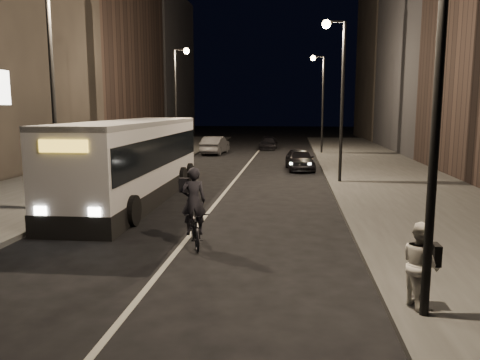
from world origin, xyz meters
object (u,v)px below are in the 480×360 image
(streetlight_right_mid, at_px, (338,79))
(car_mid, at_px, (215,145))
(car_far, at_px, (268,143))
(streetlight_right_far, at_px, (320,91))
(city_bus, at_px, (134,157))
(cyclist_on_bicycle, at_px, (195,220))
(streetlight_left_far, at_px, (179,88))
(streetlight_right_near, at_px, (426,22))
(streetlight_left_near, at_px, (59,68))
(car_near, at_px, (300,159))
(pedestrian_woman, at_px, (420,264))

(streetlight_right_mid, height_order, car_mid, streetlight_right_mid)
(car_far, bearing_deg, streetlight_right_far, -42.78)
(city_bus, relative_size, cyclist_on_bicycle, 5.49)
(streetlight_left_far, bearing_deg, streetlight_right_near, -67.70)
(city_bus, bearing_deg, streetlight_right_far, 66.45)
(streetlight_right_far, distance_m, city_bus, 23.30)
(streetlight_right_near, xyz_separation_m, streetlight_left_near, (-10.66, 8.00, 0.00))
(streetlight_right_near, bearing_deg, car_far, 97.08)
(streetlight_right_near, xyz_separation_m, car_near, (-1.73, 21.42, -4.67))
(streetlight_right_far, bearing_deg, streetlight_left_far, -150.64)
(pedestrian_woman, bearing_deg, streetlight_left_far, 8.17)
(streetlight_right_near, relative_size, streetlight_right_far, 1.00)
(streetlight_right_near, distance_m, city_bus, 14.40)
(streetlight_right_mid, height_order, pedestrian_woman, streetlight_right_mid)
(streetlight_left_near, distance_m, city_bus, 4.79)
(car_mid, bearing_deg, streetlight_right_near, 109.71)
(car_near, bearing_deg, pedestrian_woman, -90.61)
(streetlight_right_mid, height_order, streetlight_left_near, same)
(streetlight_right_mid, distance_m, streetlight_left_far, 14.62)
(streetlight_left_far, distance_m, city_bus, 15.74)
(streetlight_left_far, relative_size, car_near, 2.01)
(streetlight_right_far, xyz_separation_m, city_bus, (-8.91, -21.25, -3.51))
(cyclist_on_bicycle, distance_m, car_far, 32.22)
(streetlight_right_far, xyz_separation_m, car_far, (-4.53, 4.51, -4.80))
(streetlight_right_near, bearing_deg, streetlight_right_far, 90.00)
(streetlight_left_far, relative_size, city_bus, 0.64)
(streetlight_right_mid, bearing_deg, car_mid, 120.09)
(streetlight_left_near, relative_size, car_mid, 1.75)
(streetlight_left_near, relative_size, car_near, 2.01)
(city_bus, xyz_separation_m, car_mid, (0.05, 20.53, -1.09))
(city_bus, bearing_deg, cyclist_on_bicycle, -59.16)
(pedestrian_woman, distance_m, car_near, 21.10)
(streetlight_right_mid, xyz_separation_m, car_far, (-4.53, 20.51, -4.80))
(city_bus, height_order, car_mid, city_bus)
(streetlight_right_near, bearing_deg, car_near, 94.62)
(car_near, bearing_deg, streetlight_right_mid, -78.33)
(cyclist_on_bicycle, xyz_separation_m, pedestrian_woman, (5.20, -3.88, 0.21))
(streetlight_right_mid, relative_size, cyclist_on_bicycle, 3.51)
(streetlight_right_near, bearing_deg, car_mid, 105.81)
(pedestrian_woman, bearing_deg, city_bus, 26.62)
(car_mid, bearing_deg, city_bus, 93.75)
(streetlight_right_mid, bearing_deg, car_far, 102.46)
(streetlight_right_far, relative_size, car_near, 2.01)
(streetlight_left_far, distance_m, car_near, 11.07)
(streetlight_right_far, xyz_separation_m, pedestrian_woman, (0.27, -31.58, -4.38))
(streetlight_left_near, height_order, city_bus, streetlight_left_near)
(streetlight_left_far, height_order, pedestrian_woman, streetlight_left_far)
(streetlight_left_near, distance_m, pedestrian_woman, 14.01)
(streetlight_right_far, relative_size, streetlight_left_near, 1.00)
(pedestrian_woman, height_order, car_mid, pedestrian_woman)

